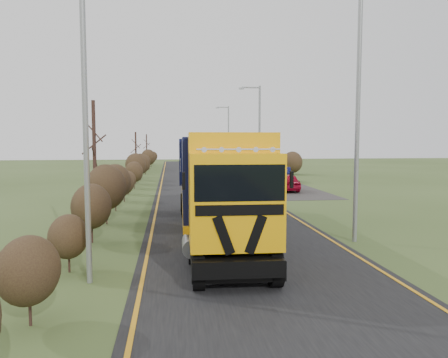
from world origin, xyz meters
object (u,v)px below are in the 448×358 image
car_blue_sedan (282,174)px  speed_sign (270,171)px  streetlight_near (355,101)px  car_red_hatchback (286,182)px  lorry (213,179)px

car_blue_sedan → speed_sign: 8.73m
car_blue_sedan → streetlight_near: bearing=95.6°
car_red_hatchback → car_blue_sedan: size_ratio=0.95×
lorry → car_blue_sedan: size_ratio=3.48×
car_blue_sedan → streetlight_near: (-3.89, -25.87, 4.96)m
car_red_hatchback → streetlight_near: bearing=86.5°
speed_sign → streetlight_near: bearing=-92.4°
car_blue_sedan → car_red_hatchback: bearing=91.7°
lorry → speed_sign: 16.94m
lorry → car_blue_sedan: (9.37, 23.83, -1.72)m
car_red_hatchback → speed_sign: 1.70m
car_blue_sedan → lorry: bearing=82.7°
lorry → speed_sign: lorry is taller
lorry → streetlight_near: (5.48, -2.04, 3.23)m
lorry → speed_sign: bearing=69.8°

